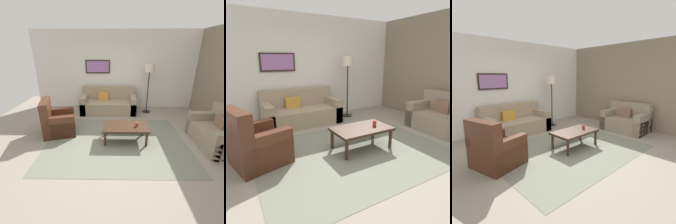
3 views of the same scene
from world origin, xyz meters
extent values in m
plane|color=gray|center=(0.00, 0.00, 0.00)|extent=(8.00, 8.00, 0.00)
cube|color=silver|center=(0.00, 2.60, 1.40)|extent=(6.00, 0.12, 2.80)
cube|color=gray|center=(3.00, 0.00, 1.40)|extent=(0.12, 5.20, 2.80)
cube|color=slate|center=(0.00, 0.00, 0.00)|extent=(3.42, 2.57, 0.01)
cube|color=gray|center=(-0.27, 1.99, 0.21)|extent=(1.93, 0.93, 0.42)
cube|color=gray|center=(-0.27, 2.33, 0.44)|extent=(1.93, 0.24, 0.88)
cube|color=gray|center=(-1.13, 1.99, 0.31)|extent=(0.20, 0.93, 0.62)
cube|color=gray|center=(0.59, 1.99, 0.31)|extent=(0.20, 0.93, 0.62)
cube|color=gold|center=(-0.46, 2.11, 0.56)|extent=(0.36, 0.12, 0.28)
cube|color=gray|center=(2.37, -0.11, 0.21)|extent=(0.86, 1.32, 0.42)
cube|color=gray|center=(2.68, -0.11, 0.44)|extent=(0.24, 1.32, 0.88)
cube|color=gray|center=(2.37, 0.45, 0.31)|extent=(0.86, 0.20, 0.62)
cube|color=gray|center=(2.37, -0.67, 0.31)|extent=(0.86, 0.20, 0.62)
cube|color=brown|center=(2.46, -0.06, 0.56)|extent=(0.12, 0.36, 0.28)
cube|color=#4C2819|center=(-1.54, 0.42, 0.22)|extent=(0.98, 0.98, 0.44)
cube|color=#4C2819|center=(-1.83, 0.34, 0.47)|extent=(0.40, 0.82, 0.95)
cube|color=#4C2819|center=(-1.46, 0.11, 0.30)|extent=(0.81, 0.37, 0.60)
cube|color=#4C2819|center=(-1.63, 0.73, 0.30)|extent=(0.81, 0.37, 0.60)
cylinder|color=#382316|center=(-0.27, -0.22, 0.18)|extent=(0.06, 0.06, 0.36)
cylinder|color=#382316|center=(0.71, -0.22, 0.18)|extent=(0.06, 0.06, 0.36)
cylinder|color=#382316|center=(-0.27, 0.30, 0.18)|extent=(0.06, 0.06, 0.36)
cylinder|color=#382316|center=(0.71, 0.30, 0.18)|extent=(0.06, 0.06, 0.36)
cube|color=#382316|center=(0.22, 0.04, 0.39)|extent=(1.10, 0.64, 0.05)
cylinder|color=#B2332D|center=(0.49, 0.01, 0.46)|extent=(0.07, 0.07, 0.10)
cylinder|color=black|center=(1.12, 1.99, 0.01)|extent=(0.28, 0.28, 0.03)
cylinder|color=#262626|center=(1.12, 1.99, 0.72)|extent=(0.04, 0.04, 1.45)
cylinder|color=beige|center=(1.12, 1.99, 1.58)|extent=(0.32, 0.32, 0.26)
cube|color=black|center=(-0.67, 2.52, 1.56)|extent=(0.89, 0.04, 0.47)
cube|color=#9867A4|center=(-0.67, 2.50, 1.56)|extent=(0.81, 0.01, 0.39)
camera|label=1|loc=(-0.06, -3.44, 2.17)|focal=25.32mm
camera|label=2|loc=(-1.87, -2.77, 1.67)|focal=31.65mm
camera|label=3|loc=(-2.92, -2.90, 1.73)|focal=29.58mm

